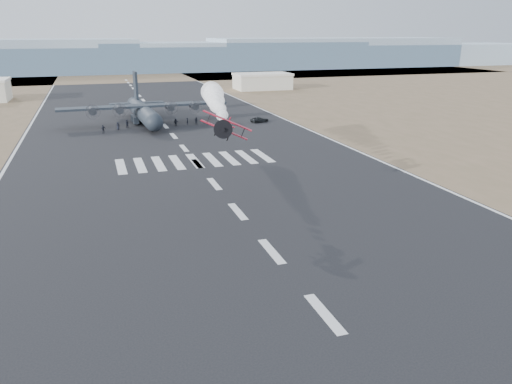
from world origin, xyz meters
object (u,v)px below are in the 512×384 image
crew_a (127,124)px  crew_f (176,122)px  crew_b (196,121)px  crew_c (148,125)px  crew_h (127,124)px  crew_e (118,126)px  transport_aircraft (143,111)px  hangar_right (262,81)px  crew_d (103,129)px  support_vehicle (260,120)px  aerobatic_biplane (226,127)px  crew_g (188,121)px

crew_a → crew_f: 10.94m
crew_a → crew_b: size_ratio=0.99×
crew_c → crew_h: (-4.28, 2.47, 0.01)m
crew_c → crew_e: bearing=61.2°
crew_b → crew_f: crew_f is taller
transport_aircraft → crew_f: 9.21m
crew_a → crew_h: 0.77m
hangar_right → crew_f: (-43.62, -66.69, -2.13)m
crew_c → crew_e: crew_c is taller
hangar_right → crew_b: (-38.80, -66.11, -2.18)m
crew_c → crew_d: size_ratio=0.99×
hangar_right → crew_c: size_ratio=11.48×
hangar_right → crew_e: size_ratio=11.75×
hangar_right → support_vehicle: size_ratio=4.54×
aerobatic_biplane → crew_e: 59.22m
aerobatic_biplane → crew_c: aerobatic_biplane is taller
aerobatic_biplane → crew_g: aerobatic_biplane is taller
crew_a → crew_e: 3.38m
crew_a → crew_e: crew_e is taller
crew_f → aerobatic_biplane: bearing=-132.8°
crew_b → crew_f: (-4.81, -0.58, 0.04)m
hangar_right → support_vehicle: 71.95m
crew_a → crew_d: (-5.33, -5.72, 0.07)m
crew_f → crew_g: crew_f is taller
hangar_right → crew_e: 87.98m
transport_aircraft → crew_g: 10.98m
crew_d → crew_f: size_ratio=1.03×
crew_a → support_vehicle: bearing=-127.9°
aerobatic_biplane → crew_d: (-12.68, 54.60, -9.30)m
crew_d → crew_h: (5.36, 4.95, 0.00)m
aerobatic_biplane → crew_f: (3.43, 58.40, -9.32)m
crew_f → crew_h: crew_h is taller
transport_aircraft → crew_c: 7.76m
crew_d → crew_h: bearing=-149.8°
crew_g → crew_h: 13.59m
hangar_right → transport_aircraft: size_ratio=0.53×
transport_aircraft → support_vehicle: bearing=-18.3°
aerobatic_biplane → transport_aircraft: bearing=103.6°
crew_a → crew_g: bearing=-126.6°
transport_aircraft → crew_d: bearing=-136.5°
crew_f → crew_h: (-10.75, 1.16, 0.03)m
crew_d → crew_e: crew_d is taller
transport_aircraft → crew_f: size_ratio=22.06×
transport_aircraft → aerobatic_biplane: bearing=-89.9°
hangar_right → crew_b: size_ratio=12.29×
hangar_right → aerobatic_biplane: bearing=-110.6°
transport_aircraft → crew_b: (11.33, -5.61, -2.04)m
crew_c → crew_d: bearing=81.1°
crew_b → crew_e: bearing=45.4°
transport_aircraft → crew_a: transport_aircraft is taller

